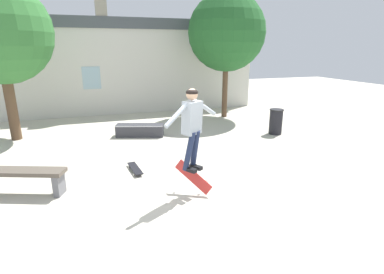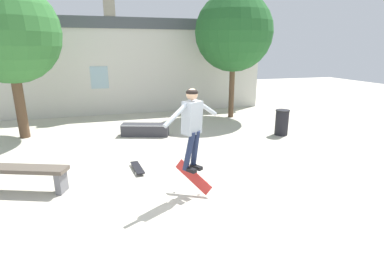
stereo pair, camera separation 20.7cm
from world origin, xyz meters
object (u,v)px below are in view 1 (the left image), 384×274
skate_ledge (140,130)px  skater (192,122)px  tree_right (227,32)px  trash_bin (276,121)px  skateboard_resting (135,168)px  skateboard_flipping (193,177)px  park_bench (19,176)px

skate_ledge → skater: skater is taller
tree_right → trash_bin: 4.15m
skate_ledge → trash_bin: (4.31, -1.17, 0.24)m
trash_bin → skateboard_resting: trash_bin is taller
trash_bin → skateboard_resting: bearing=-161.0°
tree_right → skateboard_flipping: size_ratio=7.78×
skateboard_flipping → skateboard_resting: 1.75m
park_bench → skateboard_resting: bearing=31.0°
tree_right → skate_ledge: bearing=-155.0°
tree_right → skateboard_flipping: bearing=-119.5°
park_bench → skate_ledge: park_bench is taller
skater → skateboard_resting: bearing=179.7°
tree_right → skate_ledge: size_ratio=3.07×
trash_bin → skater: 5.21m
skater → tree_right: bearing=119.3°
tree_right → skateboard_flipping: (-3.43, -6.07, -2.99)m
tree_right → trash_bin: tree_right is taller
trash_bin → skateboard_resting: size_ratio=1.02×
tree_right → skateboard_resting: bearing=-133.4°
park_bench → skateboard_resting: size_ratio=2.18×
skate_ledge → skateboard_resting: size_ratio=1.93×
trash_bin → skateboard_flipping: trash_bin is taller
skateboard_resting → trash_bin: bearing=-77.0°
skateboard_resting → park_bench: bearing=94.3°
park_bench → skateboard_flipping: skateboard_flipping is taller
skater → skateboard_resting: skater is taller
tree_right → skater: 7.28m
park_bench → skateboard_resting: 2.33m
skater → skateboard_flipping: skater is taller
park_bench → trash_bin: bearing=37.0°
park_bench → skateboard_flipping: 3.37m
skater → skateboard_resting: size_ratio=1.91×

